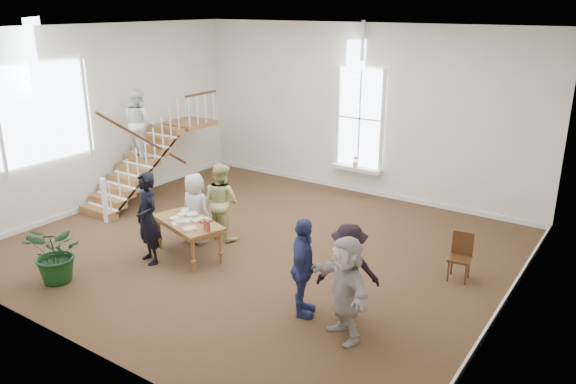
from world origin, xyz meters
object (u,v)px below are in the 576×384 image
Objects in this scene: woman_cluster_a at (303,268)px; floor_plant at (57,253)px; woman_cluster_b at (348,270)px; police_officer at (148,218)px; person_yellow at (221,201)px; elderly_woman at (196,208)px; woman_cluster_c at (345,288)px; side_chair at (461,254)px; library_table at (188,225)px.

woman_cluster_a is 4.66m from floor_plant.
woman_cluster_b is (0.60, 0.45, -0.05)m from woman_cluster_a.
police_officer is 1.09× the size of person_yellow.
person_yellow is 1.06× the size of woman_cluster_b.
elderly_woman is 4.66m from woman_cluster_c.
side_chair is at bearing 46.21° from police_officer.
person_yellow is at bearing 36.92° from woman_cluster_a.
police_officer reaches higher than elderly_woman.
floor_plant is at bearing -151.32° from side_chair.
floor_plant is 7.51m from side_chair.
library_table is 0.70m from elderly_woman.
library_table is at bearing 61.74° from floor_plant.
person_yellow is (-0.05, 1.10, 0.18)m from library_table.
library_table is at bearing 53.86° from woman_cluster_a.
elderly_woman is 3.74m from woman_cluster_a.
side_chair is at bearing 106.50° from woman_cluster_c.
library_table is 4.17m from woman_cluster_c.
police_officer is 4.54m from woman_cluster_c.
woman_cluster_b is (4.23, 0.47, -0.13)m from police_officer.
woman_cluster_a reaches higher than woman_cluster_c.
side_chair reaches higher than library_table.
woman_cluster_a reaches higher than side_chair.
person_yellow is (0.30, 0.50, 0.08)m from elderly_woman.
woman_cluster_c reaches higher than floor_plant.
person_yellow is at bearing -174.96° from side_chair.
library_table is at bearing 73.90° from police_officer.
woman_cluster_a is 0.75m from woman_cluster_b.
woman_cluster_a is (3.18, -0.63, 0.18)m from library_table.
woman_cluster_a is at bearing 163.84° from elderly_woman.
side_chair is (5.28, 1.54, -0.28)m from elderly_woman.
person_yellow reaches higher than woman_cluster_b.
woman_cluster_b is at bearing 22.24° from floor_plant.
side_chair is at bearing -145.68° from woman_cluster_b.
woman_cluster_b is (3.83, -1.28, -0.05)m from person_yellow.
floor_plant is at bearing -132.93° from woman_cluster_c.
person_yellow is 1.46× the size of floor_plant.
elderly_woman is 0.97× the size of woman_cluster_b.
elderly_woman is 2.94m from floor_plant.
floor_plant is at bearing 84.98° from woman_cluster_a.
police_officer is at bearing -159.34° from side_chair.
police_officer reaches higher than floor_plant.
floor_plant reaches higher than library_table.
library_table is at bearing -163.27° from side_chair.
person_yellow is 5.10m from side_chair.
person_yellow is 1.00× the size of woman_cluster_a.
woman_cluster_b is 1.37× the size of floor_plant.
police_officer is 4.26m from woman_cluster_b.
elderly_woman reaches higher than side_chair.
police_officer reaches higher than woman_cluster_b.
police_officer is 1.59× the size of floor_plant.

